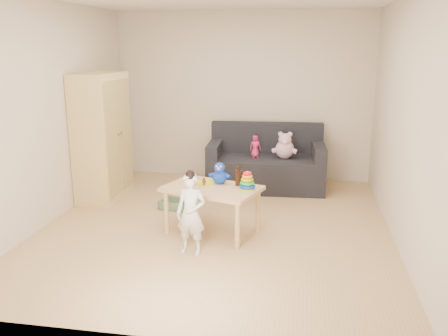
% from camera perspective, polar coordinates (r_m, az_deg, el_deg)
% --- Properties ---
extents(room, '(4.50, 4.50, 4.50)m').
position_cam_1_polar(room, '(5.31, -0.99, 6.16)').
color(room, tan).
rests_on(room, ground).
extents(wardrobe, '(0.48, 0.96, 1.72)m').
position_cam_1_polar(wardrobe, '(6.71, -14.45, 3.67)').
color(wardrobe, '#E2C47C').
rests_on(wardrobe, ground).
extents(sofa, '(1.74, 0.95, 0.48)m').
position_cam_1_polar(sofa, '(7.07, 5.03, -0.58)').
color(sofa, black).
rests_on(sofa, ground).
extents(play_table, '(1.18, 0.94, 0.54)m').
position_cam_1_polar(play_table, '(5.38, -1.43, -5.05)').
color(play_table, tan).
rests_on(play_table, ground).
extents(storage_bin, '(0.40, 0.32, 0.11)m').
position_cam_1_polar(storage_bin, '(6.27, -5.88, -4.34)').
color(storage_bin, '#627D5B').
rests_on(storage_bin, ground).
extents(toddler, '(0.33, 0.25, 0.83)m').
position_cam_1_polar(toddler, '(4.82, -4.00, -5.62)').
color(toddler, silver).
rests_on(toddler, ground).
extents(pink_bear, '(0.35, 0.32, 0.33)m').
position_cam_1_polar(pink_bear, '(6.94, 7.32, 2.50)').
color(pink_bear, '#D79FB4').
rests_on(pink_bear, sofa).
extents(doll, '(0.19, 0.16, 0.32)m').
position_cam_1_polar(doll, '(6.97, 3.78, 2.60)').
color(doll, '#D72862').
rests_on(doll, sofa).
extents(ring_stacker, '(0.18, 0.18, 0.20)m').
position_cam_1_polar(ring_stacker, '(5.18, 2.81, -1.76)').
color(ring_stacker, '#D3D10B').
rests_on(ring_stacker, play_table).
extents(brown_bottle, '(0.08, 0.08, 0.22)m').
position_cam_1_polar(brown_bottle, '(5.34, 1.77, -1.12)').
color(brown_bottle, black).
rests_on(brown_bottle, play_table).
extents(blue_plush, '(0.27, 0.25, 0.26)m').
position_cam_1_polar(blue_plush, '(5.39, -0.52, -0.59)').
color(blue_plush, blue).
rests_on(blue_plush, play_table).
extents(wooden_figure, '(0.04, 0.04, 0.10)m').
position_cam_1_polar(wooden_figure, '(5.31, -2.43, -1.67)').
color(wooden_figure, brown).
rests_on(wooden_figure, play_table).
extents(yellow_book, '(0.29, 0.29, 0.02)m').
position_cam_1_polar(yellow_book, '(5.44, -2.25, -1.75)').
color(yellow_book, yellow).
rests_on(yellow_book, play_table).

